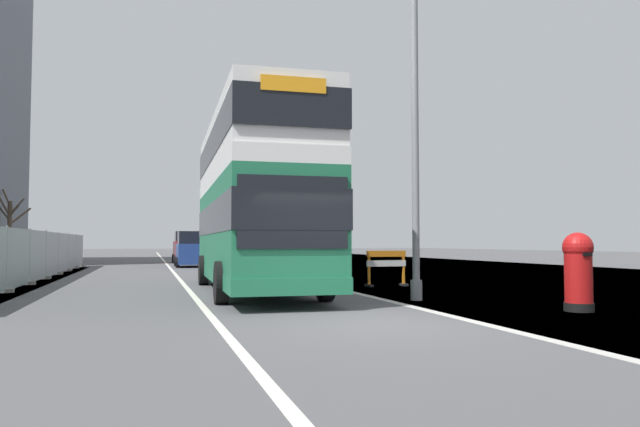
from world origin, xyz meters
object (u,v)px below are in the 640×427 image
double_decker_bus (254,200)px  car_oncoming_near (192,250)px  car_receding_mid (187,248)px  red_pillar_postbox (578,268)px  lamppost_foreground (415,139)px  roadworks_barrier (386,264)px

double_decker_bus → car_oncoming_near: (-0.50, 18.91, -1.71)m
double_decker_bus → car_oncoming_near: size_ratio=2.99×
double_decker_bus → car_receding_mid: double_decker_bus is taller
red_pillar_postbox → lamppost_foreground: bearing=125.3°
roadworks_barrier → car_oncoming_near: car_oncoming_near is taller
double_decker_bus → roadworks_barrier: 5.03m
roadworks_barrier → double_decker_bus: bearing=-169.7°
roadworks_barrier → car_receding_mid: car_receding_mid is taller
car_oncoming_near → car_receding_mid: car_receding_mid is taller
lamppost_foreground → car_receding_mid: size_ratio=2.18×
double_decker_bus → roadworks_barrier: (4.56, 0.83, -1.98)m
roadworks_barrier → car_oncoming_near: size_ratio=0.38×
double_decker_bus → red_pillar_postbox: bearing=-50.9°
car_oncoming_near → roadworks_barrier: bearing=-74.4°
car_oncoming_near → car_receding_mid: (0.14, 7.19, 0.07)m
double_decker_bus → car_oncoming_near: bearing=91.5°
lamppost_foreground → red_pillar_postbox: (2.22, -3.14, -3.13)m
red_pillar_postbox → car_receding_mid: bearing=100.3°
lamppost_foreground → car_receding_mid: bearing=97.2°
lamppost_foreground → red_pillar_postbox: lamppost_foreground is taller
lamppost_foreground → car_oncoming_near: bearing=99.8°
red_pillar_postbox → double_decker_bus: bearing=129.1°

